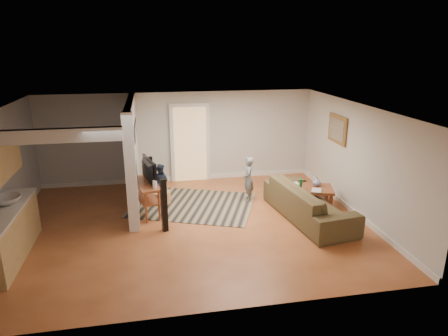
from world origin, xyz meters
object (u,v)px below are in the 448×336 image
(sofa, at_px, (307,218))
(coffee_table, at_px, (307,191))
(speaker_left, at_px, (164,205))
(toddler, at_px, (161,199))
(tv_console, at_px, (146,186))
(speaker_right, at_px, (151,173))
(child, at_px, (248,200))
(toy_basket, at_px, (161,197))

(sofa, bearing_deg, coffee_table, -26.40)
(speaker_left, relative_size, toddler, 1.23)
(tv_console, bearing_deg, sofa, -30.08)
(coffee_table, relative_size, speaker_right, 1.51)
(child, bearing_deg, sofa, 53.39)
(sofa, xyz_separation_m, speaker_right, (-3.42, 2.49, 0.46))
(toy_basket, xyz_separation_m, child, (2.13, -0.20, -0.17))
(coffee_table, relative_size, toddler, 1.49)
(sofa, relative_size, child, 2.35)
(toy_basket, bearing_deg, speaker_left, -89.07)
(toddler, bearing_deg, coffee_table, -170.58)
(coffee_table, distance_m, speaker_left, 3.47)
(sofa, height_order, tv_console, tv_console)
(sofa, distance_m, speaker_right, 4.25)
(sofa, xyz_separation_m, speaker_left, (-3.18, -0.06, 0.57))
(speaker_left, relative_size, toy_basket, 2.46)
(coffee_table, xyz_separation_m, tv_console, (-3.75, 0.26, 0.30))
(tv_console, relative_size, toy_basket, 2.72)
(speaker_right, distance_m, child, 2.69)
(sofa, bearing_deg, child, 32.12)
(coffee_table, distance_m, toddler, 3.60)
(tv_console, xyz_separation_m, toy_basket, (0.34, 0.56, -0.51))
(speaker_right, relative_size, toddler, 0.98)
(speaker_left, distance_m, child, 2.56)
(tv_console, relative_size, child, 1.14)
(child, bearing_deg, speaker_right, -104.08)
(speaker_right, distance_m, toy_basket, 1.08)
(coffee_table, bearing_deg, sofa, -108.48)
(tv_console, distance_m, toddler, 1.11)
(speaker_right, distance_m, toddler, 0.92)
(sofa, distance_m, tv_console, 3.71)
(speaker_left, bearing_deg, toy_basket, 75.39)
(sofa, bearing_deg, tv_console, 67.56)
(sofa, xyz_separation_m, tv_console, (-3.54, 0.92, 0.68))
(sofa, bearing_deg, speaker_left, 83.16)
(speaker_left, bearing_deg, coffee_table, -3.64)
(toddler, bearing_deg, child, -165.25)
(toy_basket, distance_m, toddler, 0.30)
(coffee_table, xyz_separation_m, toddler, (-3.42, 1.07, -0.38))
(speaker_left, xyz_separation_m, speaker_right, (-0.24, 2.55, -0.11))
(sofa, xyz_separation_m, toy_basket, (-3.20, 1.47, 0.17))
(speaker_left, bearing_deg, speaker_right, 79.86)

